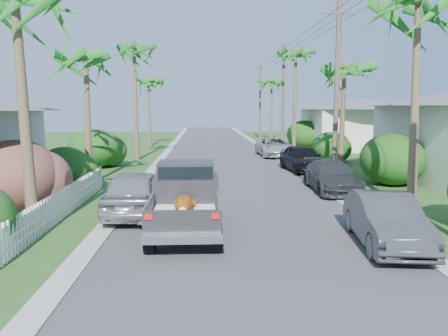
{
  "coord_description": "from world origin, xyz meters",
  "views": [
    {
      "loc": [
        -1.28,
        -9.37,
        3.67
      ],
      "look_at": [
        -0.47,
        7.2,
        1.4
      ],
      "focal_mm": 35.0,
      "sensor_mm": 36.0,
      "label": 1
    }
  ],
  "objects": [
    {
      "name": "shrub_l_c",
      "position": [
        -7.4,
        10.0,
        1.0
      ],
      "size": [
        2.4,
        2.64,
        2.0
      ],
      "primitive_type": "ellipsoid",
      "color": "#184012",
      "rests_on": "ground"
    },
    {
      "name": "shrub_l_d",
      "position": [
        -8.0,
        18.0,
        1.2
      ],
      "size": [
        3.2,
        3.52,
        2.4
      ],
      "primitive_type": "ellipsoid",
      "color": "#184012",
      "rests_on": "ground"
    },
    {
      "name": "curb_left",
      "position": [
        -4.3,
        25.0,
        0.03
      ],
      "size": [
        0.6,
        100.0,
        0.06
      ],
      "primitive_type": "cube",
      "color": "#A5A39E",
      "rests_on": "ground"
    },
    {
      "name": "palm_l_c",
      "position": [
        -6.0,
        22.0,
        7.91
      ],
      "size": [
        4.4,
        4.4,
        9.2
      ],
      "color": "brown",
      "rests_on": "ground"
    },
    {
      "name": "utility_pole_b",
      "position": [
        5.6,
        13.0,
        4.6
      ],
      "size": [
        1.6,
        0.26,
        9.0
      ],
      "color": "brown",
      "rests_on": "ground"
    },
    {
      "name": "picket_fence",
      "position": [
        -6.0,
        5.5,
        0.5
      ],
      "size": [
        0.1,
        11.0,
        1.0
      ],
      "primitive_type": "cube",
      "color": "white",
      "rests_on": "ground"
    },
    {
      "name": "shrub_l_b",
      "position": [
        -7.8,
        6.0,
        1.3
      ],
      "size": [
        3.0,
        3.3,
        2.6
      ],
      "primitive_type": "ellipsoid",
      "color": "#B41944",
      "rests_on": "ground"
    },
    {
      "name": "road",
      "position": [
        0.0,
        25.0,
        0.01
      ],
      "size": [
        8.0,
        100.0,
        0.02
      ],
      "primitive_type": "cube",
      "color": "#38383A",
      "rests_on": "ground"
    },
    {
      "name": "palm_l_d",
      "position": [
        -6.5,
        34.0,
        6.44
      ],
      "size": [
        4.4,
        4.4,
        7.7
      ],
      "color": "brown",
      "rests_on": "ground"
    },
    {
      "name": "palm_r_c",
      "position": [
        6.2,
        26.0,
        8.11
      ],
      "size": [
        4.4,
        4.4,
        9.4
      ],
      "color": "brown",
      "rests_on": "ground"
    },
    {
      "name": "pickup_truck",
      "position": [
        -1.79,
        3.66,
        1.01
      ],
      "size": [
        1.98,
        5.12,
        2.06
      ],
      "color": "black",
      "rests_on": "ground"
    },
    {
      "name": "parked_car_rd",
      "position": [
        4.24,
        23.72,
        0.73
      ],
      "size": [
        2.55,
        5.29,
        1.45
      ],
      "primitive_type": "imported",
      "rotation": [
        0.0,
        0.0,
        0.03
      ],
      "color": "#B2B5BA",
      "rests_on": "ground"
    },
    {
      "name": "parked_car_rm",
      "position": [
        4.43,
        9.52,
        0.67
      ],
      "size": [
        2.0,
        4.65,
        1.33
      ],
      "primitive_type": "imported",
      "rotation": [
        0.0,
        0.0,
        -0.03
      ],
      "color": "#2A2E2F",
      "rests_on": "ground"
    },
    {
      "name": "palm_l_b",
      "position": [
        -6.8,
        12.0,
        6.15
      ],
      "size": [
        4.4,
        4.4,
        7.4
      ],
      "color": "brown",
      "rests_on": "ground"
    },
    {
      "name": "parked_car_ln",
      "position": [
        -3.6,
        5.62,
        0.79
      ],
      "size": [
        1.91,
        4.65,
        1.58
      ],
      "primitive_type": "imported",
      "rotation": [
        0.0,
        0.0,
        3.13
      ],
      "color": "#9D9FA4",
      "rests_on": "ground"
    },
    {
      "name": "curb_right",
      "position": [
        4.3,
        25.0,
        0.03
      ],
      "size": [
        0.6,
        100.0,
        0.06
      ],
      "primitive_type": "cube",
      "color": "#A5A39E",
      "rests_on": "ground"
    },
    {
      "name": "palm_r_b",
      "position": [
        6.6,
        15.0,
        5.95
      ],
      "size": [
        4.4,
        4.4,
        7.2
      ],
      "color": "brown",
      "rests_on": "ground"
    },
    {
      "name": "utility_pole_d",
      "position": [
        5.6,
        43.0,
        4.6
      ],
      "size": [
        1.6,
        0.26,
        9.0
      ],
      "color": "brown",
      "rests_on": "ground"
    },
    {
      "name": "palm_r_d",
      "position": [
        6.5,
        40.0,
        6.74
      ],
      "size": [
        4.4,
        4.4,
        8.0
      ],
      "color": "brown",
      "rests_on": "ground"
    },
    {
      "name": "parked_car_rn",
      "position": [
        3.6,
        1.78,
        0.69
      ],
      "size": [
        1.94,
        4.32,
        1.38
      ],
      "primitive_type": "imported",
      "rotation": [
        0.0,
        0.0,
        -0.12
      ],
      "color": "#333639",
      "rests_on": "ground"
    },
    {
      "name": "parked_car_rf",
      "position": [
        4.52,
        15.66,
        0.78
      ],
      "size": [
        2.23,
        4.72,
        1.56
      ],
      "primitive_type": "imported",
      "rotation": [
        0.0,
        0.0,
        0.09
      ],
      "color": "black",
      "rests_on": "ground"
    },
    {
      "name": "shrub_r_b",
      "position": [
        7.8,
        11.0,
        1.25
      ],
      "size": [
        3.0,
        3.3,
        2.5
      ],
      "primitive_type": "ellipsoid",
      "color": "#184012",
      "rests_on": "ground"
    },
    {
      "name": "utility_pole_c",
      "position": [
        5.6,
        28.0,
        4.6
      ],
      "size": [
        1.6,
        0.26,
        9.0
      ],
      "color": "brown",
      "rests_on": "ground"
    },
    {
      "name": "house_right_far",
      "position": [
        13.0,
        30.0,
        2.12
      ],
      "size": [
        9.0,
        8.0,
        4.6
      ],
      "color": "silver",
      "rests_on": "ground"
    },
    {
      "name": "shrub_r_d",
      "position": [
        8.0,
        30.0,
        1.3
      ],
      "size": [
        3.2,
        3.52,
        2.6
      ],
      "primitive_type": "ellipsoid",
      "color": "#184012",
      "rests_on": "ground"
    },
    {
      "name": "shrub_r_c",
      "position": [
        7.5,
        20.0,
        1.05
      ],
      "size": [
        2.6,
        2.86,
        2.1
      ],
      "primitive_type": "ellipsoid",
      "color": "#184012",
      "rests_on": "ground"
    },
    {
      "name": "ground",
      "position": [
        0.0,
        0.0,
        0.0
      ],
      "size": [
        120.0,
        120.0,
        0.0
      ],
      "primitive_type": "plane",
      "color": "#2C4D1C",
      "rests_on": "ground"
    }
  ]
}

